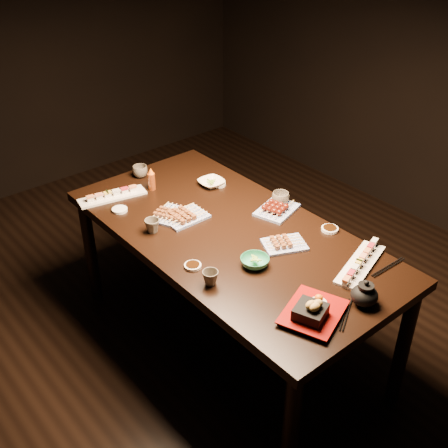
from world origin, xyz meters
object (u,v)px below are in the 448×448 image
at_px(dining_table, 230,289).
at_px(yakitori_plate_left, 171,212).
at_px(sushi_platter_far, 112,194).
at_px(edamame_bowl_cream, 211,183).
at_px(tempura_tray, 314,306).
at_px(teacup_mid_right, 281,199).
at_px(yakitori_plate_center, 185,214).
at_px(sushi_platter_near, 361,262).
at_px(teacup_far_right, 140,171).
at_px(condiment_bottle, 151,179).
at_px(yakitori_plate_right, 285,241).
at_px(teacup_near_left, 210,278).
at_px(edamame_bowl_green, 255,262).
at_px(teacup_far_left, 152,226).
at_px(teapot, 365,293).

height_order(dining_table, yakitori_plate_left, yakitori_plate_left).
height_order(sushi_platter_far, edamame_bowl_cream, sushi_platter_far).
distance_m(tempura_tray, teacup_mid_right, 0.90).
bearing_deg(dining_table, yakitori_plate_center, 109.46).
height_order(sushi_platter_near, teacup_far_right, teacup_far_right).
relative_size(dining_table, condiment_bottle, 13.60).
relative_size(teacup_mid_right, teacup_far_right, 1.07).
distance_m(yakitori_plate_right, condiment_bottle, 0.91).
bearing_deg(tempura_tray, teacup_near_left, 93.51).
height_order(sushi_platter_far, yakitori_plate_left, yakitori_plate_left).
relative_size(edamame_bowl_green, condiment_bottle, 1.01).
bearing_deg(tempura_tray, teacup_far_left, 78.51).
xyz_separation_m(sushi_platter_near, yakitori_plate_center, (-0.37, 0.85, 0.01)).
bearing_deg(edamame_bowl_cream, yakitori_plate_left, -161.06).
distance_m(yakitori_plate_center, teacup_mid_right, 0.53).
relative_size(yakitori_plate_right, teapot, 1.49).
relative_size(dining_table, teacup_far_left, 23.54).
bearing_deg(sushi_platter_near, yakitori_plate_right, 96.76).
bearing_deg(edamame_bowl_cream, dining_table, -117.73).
bearing_deg(condiment_bottle, teacup_near_left, -107.86).
height_order(teacup_far_right, teapot, teapot).
bearing_deg(edamame_bowl_cream, teacup_near_left, -129.07).
relative_size(yakitori_plate_center, teacup_far_right, 2.54).
distance_m(sushi_platter_far, teacup_near_left, 0.95).
relative_size(sushi_platter_near, teacup_far_right, 4.36).
bearing_deg(teacup_far_left, edamame_bowl_cream, 19.80).
xyz_separation_m(sushi_platter_near, edamame_bowl_cream, (-0.04, 1.05, -0.01)).
bearing_deg(yakitori_plate_center, yakitori_plate_right, -66.66).
height_order(edamame_bowl_green, teacup_mid_right, teacup_mid_right).
bearing_deg(dining_table, teacup_far_right, 88.85).
distance_m(yakitori_plate_left, tempura_tray, 1.01).
height_order(yakitori_plate_center, teapot, teapot).
bearing_deg(edamame_bowl_green, dining_table, 70.99).
height_order(edamame_bowl_cream, teacup_far_right, teacup_far_right).
bearing_deg(edamame_bowl_green, yakitori_plate_left, 94.38).
height_order(yakitori_plate_left, edamame_bowl_green, yakitori_plate_left).
bearing_deg(edamame_bowl_green, teapot, -70.95).
xyz_separation_m(yakitori_plate_right, edamame_bowl_cream, (0.11, 0.71, -0.01)).
xyz_separation_m(sushi_platter_near, teacup_far_right, (-0.30, 1.40, 0.01)).
bearing_deg(edamame_bowl_green, condiment_bottle, 87.19).
xyz_separation_m(yakitori_plate_right, teacup_far_right, (-0.14, 1.06, 0.01)).
bearing_deg(teapot, tempura_tray, 143.35).
bearing_deg(dining_table, yakitori_plate_right, -68.76).
relative_size(yakitori_plate_left, teacup_mid_right, 2.10).
bearing_deg(sushi_platter_near, teapot, -156.42).
relative_size(yakitori_plate_right, edamame_bowl_green, 1.51).
height_order(yakitori_plate_left, teacup_far_left, teacup_far_left).
distance_m(edamame_bowl_green, teacup_near_left, 0.24).
bearing_deg(teacup_near_left, teapot, -51.35).
distance_m(sushi_platter_far, teacup_mid_right, 0.93).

